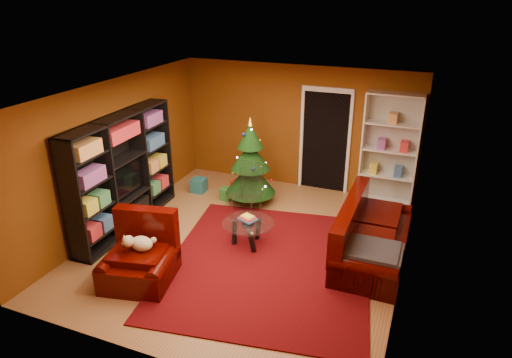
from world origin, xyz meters
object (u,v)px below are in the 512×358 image
at_px(rug, 269,263).
at_px(christmas_tree, 250,162).
at_px(white_bookshelf, 390,150).
at_px(coffee_table, 248,234).
at_px(gift_box_teal, 199,185).
at_px(gift_box_green, 226,194).
at_px(media_unit, 123,173).
at_px(sofa, 375,232).
at_px(gift_box_red, 238,186).
at_px(acrylic_chair, 246,195).
at_px(armchair, 138,257).
at_px(dog, 142,244).

height_order(rug, christmas_tree, christmas_tree).
xyz_separation_m(white_bookshelf, coffee_table, (-1.89, -2.59, -0.88)).
xyz_separation_m(gift_box_teal, gift_box_green, (0.70, -0.12, -0.03)).
bearing_deg(white_bookshelf, coffee_table, -125.65).
distance_m(media_unit, sofa, 4.37).
height_order(gift_box_red, acrylic_chair, acrylic_chair).
bearing_deg(acrylic_chair, sofa, -7.60).
xyz_separation_m(armchair, dog, (0.04, 0.06, 0.20)).
bearing_deg(gift_box_green, armchair, -89.47).
distance_m(christmas_tree, dog, 3.07).
height_order(white_bookshelf, sofa, white_bookshelf).
xyz_separation_m(rug, gift_box_teal, (-2.34, 2.02, 0.14)).
xyz_separation_m(gift_box_teal, coffee_table, (1.83, -1.63, 0.08)).
height_order(rug, dog, dog).
relative_size(rug, armchair, 3.45).
height_order(christmas_tree, armchair, christmas_tree).
height_order(christmas_tree, acrylic_chair, christmas_tree).
distance_m(gift_box_teal, dog, 3.22).
relative_size(gift_box_teal, gift_box_green, 1.24).
height_order(white_bookshelf, coffee_table, white_bookshelf).
xyz_separation_m(armchair, coffee_table, (1.09, 1.51, -0.18)).
bearing_deg(acrylic_chair, gift_box_red, 125.96).
distance_m(media_unit, acrylic_chair, 2.23).
relative_size(rug, acrylic_chair, 3.76).
height_order(rug, gift_box_teal, gift_box_teal).
bearing_deg(coffee_table, gift_box_green, 126.55).
distance_m(rug, coffee_table, 0.68).
bearing_deg(coffee_table, rug, -37.47).
height_order(gift_box_red, coffee_table, coffee_table).
relative_size(rug, sofa, 1.64).
relative_size(gift_box_green, gift_box_red, 1.02).
relative_size(gift_box_green, armchair, 0.22).
relative_size(christmas_tree, acrylic_chair, 1.85).
height_order(gift_box_green, armchair, armchair).
bearing_deg(gift_box_red, gift_box_teal, -156.56).
relative_size(rug, dog, 9.04).
relative_size(gift_box_green, sofa, 0.11).
xyz_separation_m(media_unit, acrylic_chair, (1.88, 1.06, -0.54)).
height_order(christmas_tree, sofa, christmas_tree).
relative_size(gift_box_green, white_bookshelf, 0.10).
height_order(armchair, acrylic_chair, acrylic_chair).
bearing_deg(christmas_tree, media_unit, -134.53).
xyz_separation_m(gift_box_green, sofa, (3.11, -1.10, 0.36)).
height_order(gift_box_red, dog, dog).
height_order(media_unit, christmas_tree, media_unit).
bearing_deg(rug, dog, -145.90).
bearing_deg(white_bookshelf, rug, -114.30).
bearing_deg(christmas_tree, rug, -60.20).
height_order(christmas_tree, dog, christmas_tree).
relative_size(rug, gift_box_teal, 12.42).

